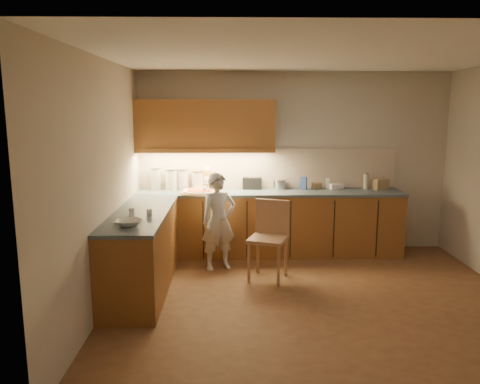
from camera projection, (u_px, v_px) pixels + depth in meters
The scene contains 24 objects.
room at pixel (320, 148), 4.83m from camera, with size 4.54×4.50×2.62m.
l_counter at pixel (231, 231), 6.26m from camera, with size 3.77×2.62×0.92m.
backsplash at pixel (268, 168), 6.86m from camera, with size 3.75×0.02×0.58m, color beige.
upper_cabinets at pixel (205, 125), 6.57m from camera, with size 1.95×0.36×0.73m.
pizza_on_board at pixel (201, 192), 6.46m from camera, with size 0.55×0.55×0.22m.
child at pixel (219, 221), 6.06m from camera, with size 0.46×0.30×1.27m, color silver.
wooden_chair at pixel (270, 234), 5.75m from camera, with size 0.56×0.56×0.96m.
mixing_bowl at pixel (129, 223), 4.69m from camera, with size 0.25×0.25×0.06m, color silver.
canister_a at pixel (156, 179), 6.72m from camera, with size 0.16×0.16×0.32m.
canister_b at pixel (171, 179), 6.69m from camera, with size 0.18×0.18×0.31m.
canister_c at pixel (183, 179), 6.73m from camera, with size 0.16×0.16×0.30m.
canister_d at pixel (197, 180), 6.75m from camera, with size 0.17×0.17×0.28m.
oil_jug at pixel (207, 179), 6.78m from camera, with size 0.12×0.09×0.33m.
toaster at pixel (252, 183), 6.79m from camera, with size 0.29×0.19×0.18m.
steel_pot at pixel (279, 184), 6.79m from camera, with size 0.19×0.19×0.15m.
blue_box at pixel (303, 183), 6.75m from camera, with size 0.09×0.06×0.18m, color #334D9A.
card_box_a at pixel (317, 186), 6.81m from camera, with size 0.13×0.09×0.09m, color #987451.
white_bottle at pixel (327, 183), 6.81m from camera, with size 0.05×0.05×0.16m, color silver.
flat_pack at pixel (335, 186), 6.81m from camera, with size 0.20×0.14×0.08m, color white.
tall_jar at pixel (366, 181), 6.79m from camera, with size 0.07×0.07×0.23m.
card_box_b at pixel (381, 184), 6.76m from camera, with size 0.20×0.15×0.15m, color tan.
dough_cloth at pixel (128, 221), 4.85m from camera, with size 0.25×0.19×0.02m, color silver.
spice_jar_a at pixel (132, 212), 5.14m from camera, with size 0.06×0.06×0.08m, color white.
spice_jar_b at pixel (149, 213), 5.10m from camera, with size 0.06×0.06×0.08m, color silver.
Camera 1 is at (-0.92, -4.82, 2.09)m, focal length 35.00 mm.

